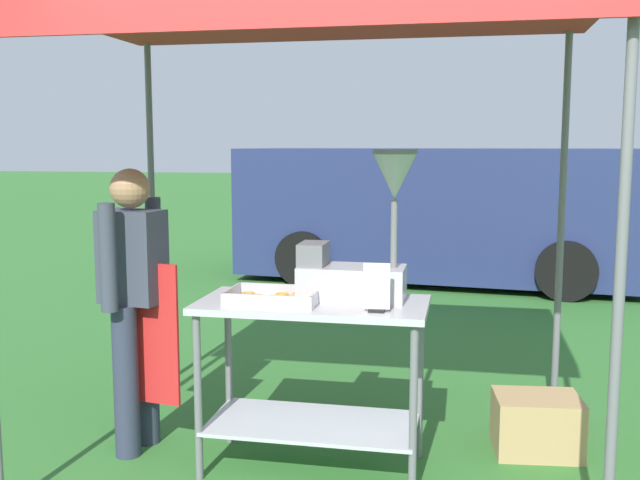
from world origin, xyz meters
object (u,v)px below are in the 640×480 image
stall_canopy (316,22)px  van_navy (441,212)px  donut_tray (276,299)px  donut_cart (313,349)px  donut_fryer (361,250)px  menu_sign (377,291)px  vendor (135,295)px  supply_crate (537,424)px

stall_canopy → van_navy: size_ratio=0.57×
donut_tray → donut_cart: bearing=21.6°
donut_tray → donut_fryer: 0.52m
donut_fryer → stall_canopy: bearing=177.8°
donut_cart → menu_sign: bearing=-26.6°
menu_sign → vendor: vendor is taller
donut_cart → donut_tray: size_ratio=2.56×
menu_sign → stall_canopy: bearing=142.2°
donut_fryer → vendor: bearing=-178.1°
vendor → supply_crate: (2.24, 0.40, -0.74)m
donut_cart → donut_fryer: bearing=20.2°
stall_canopy → donut_cart: (-0.00, -0.10, -1.71)m
donut_fryer → supply_crate: donut_fryer is taller
donut_tray → supply_crate: size_ratio=0.93×
menu_sign → supply_crate: 1.36m
menu_sign → donut_tray: bearing=168.5°
menu_sign → supply_crate: (0.85, 0.63, -0.86)m
stall_canopy → supply_crate: size_ratio=5.76×
supply_crate → donut_tray: bearing=-159.4°
donut_tray → menu_sign: 0.56m
vendor → stall_canopy: bearing=2.9°
menu_sign → supply_crate: bearing=36.7°
stall_canopy → van_navy: bearing=85.4°
stall_canopy → supply_crate: stall_canopy is taller
menu_sign → van_navy: van_navy is taller
donut_cart → donut_tray: (-0.18, -0.07, 0.28)m
donut_cart → supply_crate: (1.21, 0.45, -0.50)m
donut_fryer → vendor: size_ratio=0.49×
donut_fryer → van_navy: size_ratio=0.15×
donut_tray → supply_crate: (1.39, 0.52, -0.78)m
donut_tray → donut_fryer: donut_fryer is taller
stall_canopy → donut_tray: stall_canopy is taller
donut_tray → supply_crate: 1.67m
donut_tray → vendor: (-0.85, 0.12, -0.04)m
donut_fryer → van_navy: bearing=87.8°
donut_cart → van_navy: 5.87m
donut_fryer → vendor: 1.31m
donut_cart → donut_tray: bearing=-158.4°
supply_crate → van_navy: van_navy is taller
vendor → supply_crate: size_ratio=3.16×
donut_fryer → menu_sign: size_ratio=3.26×
van_navy → donut_tray: bearing=-96.2°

